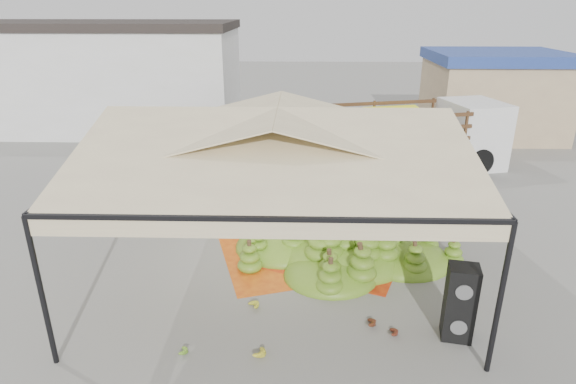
{
  "coord_description": "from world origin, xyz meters",
  "views": [
    {
      "loc": [
        0.55,
        -11.09,
        6.29
      ],
      "look_at": [
        0.2,
        1.5,
        1.3
      ],
      "focal_mm": 30.0,
      "sensor_mm": 36.0,
      "label": 1
    }
  ],
  "objects_px": {
    "speaker_stack": "(460,303)",
    "truck_right": "(416,130)",
    "truck_left": "(255,138)",
    "banana_heap": "(346,233)",
    "vendor": "(300,169)"
  },
  "relations": [
    {
      "from": "vendor",
      "to": "truck_left",
      "type": "relative_size",
      "value": 0.27
    },
    {
      "from": "vendor",
      "to": "truck_left",
      "type": "distance_m",
      "value": 2.89
    },
    {
      "from": "truck_left",
      "to": "banana_heap",
      "type": "bearing_deg",
      "value": -59.25
    },
    {
      "from": "vendor",
      "to": "truck_right",
      "type": "distance_m",
      "value": 5.35
    },
    {
      "from": "truck_left",
      "to": "vendor",
      "type": "bearing_deg",
      "value": -44.45
    },
    {
      "from": "vendor",
      "to": "truck_left",
      "type": "xyz_separation_m",
      "value": [
        -1.78,
        2.23,
        0.47
      ]
    },
    {
      "from": "speaker_stack",
      "to": "truck_right",
      "type": "distance_m",
      "value": 10.7
    },
    {
      "from": "speaker_stack",
      "to": "truck_left",
      "type": "height_order",
      "value": "truck_left"
    },
    {
      "from": "truck_left",
      "to": "truck_right",
      "type": "height_order",
      "value": "truck_right"
    },
    {
      "from": "vendor",
      "to": "truck_right",
      "type": "height_order",
      "value": "truck_right"
    },
    {
      "from": "vendor",
      "to": "truck_left",
      "type": "bearing_deg",
      "value": -52.53
    },
    {
      "from": "banana_heap",
      "to": "truck_right",
      "type": "bearing_deg",
      "value": 65.45
    },
    {
      "from": "vendor",
      "to": "speaker_stack",
      "type": "bearing_deg",
      "value": 110.73
    },
    {
      "from": "banana_heap",
      "to": "vendor",
      "type": "relative_size",
      "value": 3.42
    },
    {
      "from": "truck_left",
      "to": "truck_right",
      "type": "bearing_deg",
      "value": 11.39
    }
  ]
}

